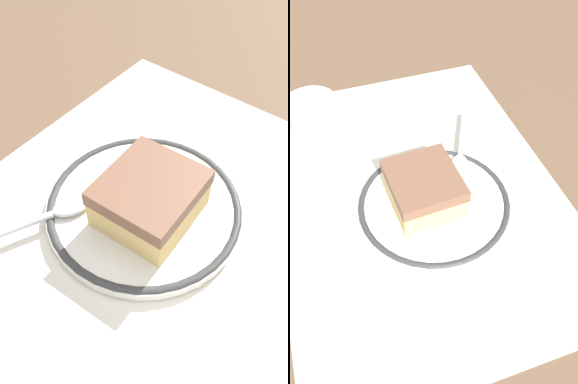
# 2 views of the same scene
# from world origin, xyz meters

# --- Properties ---
(ground_plane) EXTENTS (2.40, 2.40, 0.00)m
(ground_plane) POSITION_xyz_m (0.00, 0.00, 0.00)
(ground_plane) COLOR brown
(placemat) EXTENTS (0.52, 0.37, 0.00)m
(placemat) POSITION_xyz_m (0.00, 0.00, 0.00)
(placemat) COLOR beige
(placemat) RESTS_ON ground_plane
(plate) EXTENTS (0.20, 0.20, 0.01)m
(plate) POSITION_xyz_m (0.04, 0.01, 0.01)
(plate) COLOR silver
(plate) RESTS_ON placemat
(cake_slice) EXTENTS (0.10, 0.09, 0.05)m
(cake_slice) POSITION_xyz_m (0.03, 0.00, 0.04)
(cake_slice) COLOR #DBB76B
(cake_slice) RESTS_ON plate
(spoon) EXTENTS (0.13, 0.07, 0.01)m
(spoon) POSITION_xyz_m (-0.03, 0.07, 0.02)
(spoon) COLOR silver
(spoon) RESTS_ON plate
(napkin) EXTENTS (0.14, 0.15, 0.00)m
(napkin) POSITION_xyz_m (0.19, 0.01, 0.00)
(napkin) COLOR white
(napkin) RESTS_ON placemat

